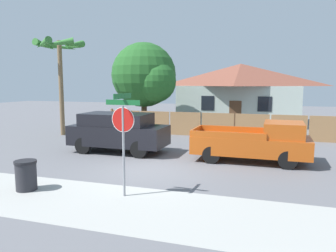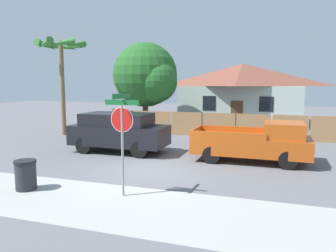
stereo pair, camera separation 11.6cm
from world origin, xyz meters
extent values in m
plane|color=slate|center=(0.00, 0.00, 0.00)|extent=(80.00, 80.00, 0.00)
cube|color=#A3A39E|center=(0.00, -3.60, 0.00)|extent=(36.00, 3.20, 0.01)
cube|color=#997047|center=(-4.92, 8.70, 0.74)|extent=(1.99, 0.06, 1.49)
cube|color=#997047|center=(-2.85, 8.70, 0.74)|extent=(1.99, 0.06, 1.49)
cube|color=#997047|center=(-0.78, 8.70, 0.74)|extent=(1.99, 0.06, 1.49)
cube|color=#997047|center=(1.29, 8.70, 0.74)|extent=(1.99, 0.06, 1.49)
cube|color=#997047|center=(3.37, 8.70, 0.74)|extent=(1.99, 0.06, 1.49)
cube|color=#997047|center=(5.44, 8.70, 0.74)|extent=(1.99, 0.06, 1.49)
cube|color=#997047|center=(7.51, 8.70, 0.74)|extent=(1.99, 0.06, 1.49)
cube|color=brown|center=(-5.96, 8.70, 0.79)|extent=(0.12, 0.12, 1.59)
cube|color=#B2C1B7|center=(1.82, 16.85, 1.55)|extent=(9.38, 6.46, 3.10)
pyramid|color=brown|center=(1.82, 16.85, 4.01)|extent=(10.13, 6.97, 1.83)
cube|color=black|center=(-0.29, 13.61, 1.80)|extent=(1.00, 0.04, 1.10)
cube|color=black|center=(3.93, 13.61, 1.80)|extent=(1.00, 0.04, 1.10)
cube|color=brown|center=(1.82, 13.61, 1.00)|extent=(0.90, 0.04, 2.00)
cylinder|color=brown|center=(-4.19, 10.19, 1.10)|extent=(0.40, 0.40, 2.20)
sphere|color=#235B23|center=(-4.19, 10.19, 3.89)|extent=(4.49, 4.49, 4.49)
sphere|color=#266326|center=(-3.18, 9.62, 3.44)|extent=(2.92, 2.92, 2.92)
cylinder|color=brown|center=(-8.32, 6.44, 2.97)|extent=(0.28, 0.28, 5.95)
cone|color=#387A33|center=(-7.28, 6.44, 5.66)|extent=(0.44, 1.95, 0.73)
cone|color=#387A33|center=(-7.80, 7.34, 5.66)|extent=(1.91, 1.36, 0.73)
cone|color=#387A33|center=(-8.85, 7.34, 5.66)|extent=(1.91, 1.36, 0.73)
cone|color=#387A33|center=(-9.37, 6.44, 5.66)|extent=(0.44, 1.95, 0.73)
cone|color=#387A33|center=(-8.85, 5.53, 5.66)|extent=(1.91, 1.36, 0.73)
cone|color=#387A33|center=(-7.80, 5.53, 5.66)|extent=(1.91, 1.36, 0.73)
cube|color=black|center=(-2.48, 2.73, 0.84)|extent=(4.62, 2.04, 0.93)
cube|color=black|center=(-2.60, 2.73, 1.59)|extent=(3.24, 1.87, 0.58)
cube|color=black|center=(-1.07, 2.72, 1.59)|extent=(0.07, 1.77, 0.49)
cylinder|color=black|center=(-1.05, 3.62, 0.39)|extent=(0.78, 0.22, 0.78)
cylinder|color=black|center=(-1.06, 1.83, 0.39)|extent=(0.78, 0.22, 0.78)
cylinder|color=black|center=(-3.91, 3.64, 0.39)|extent=(0.78, 0.22, 0.78)
cylinder|color=black|center=(-3.92, 1.85, 0.39)|extent=(0.78, 0.22, 0.78)
cube|color=#B74C14|center=(3.66, 2.73, 0.72)|extent=(4.82, 2.05, 0.74)
cube|color=#B74C14|center=(4.98, 2.72, 1.41)|extent=(1.55, 1.86, 0.64)
cube|color=#B74C14|center=(2.85, 3.69, 1.22)|extent=(3.01, 0.10, 0.26)
cube|color=#B74C14|center=(2.84, 1.78, 1.22)|extent=(3.01, 0.10, 0.26)
cube|color=#B74C14|center=(1.30, 2.75, 1.22)|extent=(0.09, 1.91, 0.26)
cylinder|color=black|center=(5.16, 3.62, 0.36)|extent=(0.73, 0.22, 0.73)
cylinder|color=black|center=(5.15, 1.82, 0.36)|extent=(0.73, 0.22, 0.73)
cylinder|color=black|center=(2.18, 3.64, 0.36)|extent=(0.73, 0.22, 0.73)
cylinder|color=black|center=(2.17, 1.85, 0.36)|extent=(0.73, 0.22, 0.73)
cylinder|color=gray|center=(0.45, -2.86, 1.33)|extent=(0.07, 0.07, 2.66)
cylinder|color=red|center=(0.45, -2.86, 2.27)|extent=(0.69, 0.07, 0.69)
cylinder|color=white|center=(0.45, -2.86, 2.27)|extent=(0.73, 0.06, 0.73)
cube|color=#19602D|center=(0.45, -2.86, 2.76)|extent=(1.10, 0.10, 0.15)
cube|color=#19602D|center=(0.45, -2.86, 2.94)|extent=(0.09, 0.99, 0.15)
cylinder|color=#28282D|center=(-2.68, -3.31, 0.43)|extent=(0.63, 0.63, 0.86)
cylinder|color=black|center=(-2.68, -3.31, 0.90)|extent=(0.67, 0.67, 0.08)
camera|label=1|loc=(4.54, -11.33, 3.30)|focal=35.00mm
camera|label=2|loc=(4.65, -11.29, 3.30)|focal=35.00mm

